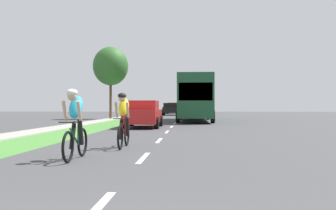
% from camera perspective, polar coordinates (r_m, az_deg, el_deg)
% --- Properties ---
extents(ground_plane, '(120.00, 120.00, 0.00)m').
position_cam_1_polar(ground_plane, '(21.70, 0.61, -3.37)').
color(ground_plane, '#424244').
extents(grass_verge, '(2.16, 70.00, 0.01)m').
position_cam_1_polar(grass_verge, '(22.33, -10.49, -3.27)').
color(grass_verge, '#478438').
rests_on(grass_verge, ground_plane).
extents(sidewalk_concrete, '(1.48, 70.00, 0.10)m').
position_cam_1_polar(sidewalk_concrete, '(22.84, -14.94, -3.20)').
color(sidewalk_concrete, '#9E998E').
rests_on(sidewalk_concrete, ground_plane).
extents(lane_markings_center, '(0.12, 53.49, 0.01)m').
position_cam_1_polar(lane_markings_center, '(25.69, 1.06, -2.87)').
color(lane_markings_center, white).
rests_on(lane_markings_center, ground_plane).
extents(cyclist_lead, '(0.42, 1.72, 1.58)m').
position_cam_1_polar(cyclist_lead, '(8.45, -14.30, -2.82)').
color(cyclist_lead, black).
rests_on(cyclist_lead, ground_plane).
extents(cyclist_trailing, '(0.42, 1.72, 1.58)m').
position_cam_1_polar(cyclist_trailing, '(10.62, -6.97, -2.29)').
color(cyclist_trailing, black).
rests_on(cyclist_trailing, ground_plane).
extents(sedan_red, '(1.98, 4.30, 1.52)m').
position_cam_1_polar(sedan_red, '(20.73, -3.87, -1.39)').
color(sedan_red, red).
rests_on(sedan_red, ground_plane).
extents(bus_dark_green, '(2.78, 11.60, 3.48)m').
position_cam_1_polar(bus_dark_green, '(29.99, 4.18, 1.28)').
color(bus_dark_green, '#194C2D').
rests_on(bus_dark_green, ground_plane).
extents(pickup_black, '(2.22, 5.10, 1.64)m').
position_cam_1_polar(pickup_black, '(49.04, 0.45, -0.64)').
color(pickup_black, black).
rests_on(pickup_black, ground_plane).
extents(suv_maroon, '(2.15, 4.70, 1.79)m').
position_cam_1_polar(suv_maroon, '(59.35, 0.84, -0.45)').
color(suv_maroon, maroon).
rests_on(suv_maroon, ground_plane).
extents(street_tree_far, '(3.32, 3.32, 6.85)m').
position_cam_1_polar(street_tree_far, '(35.19, -8.96, 6.00)').
color(street_tree_far, brown).
rests_on(street_tree_far, ground_plane).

